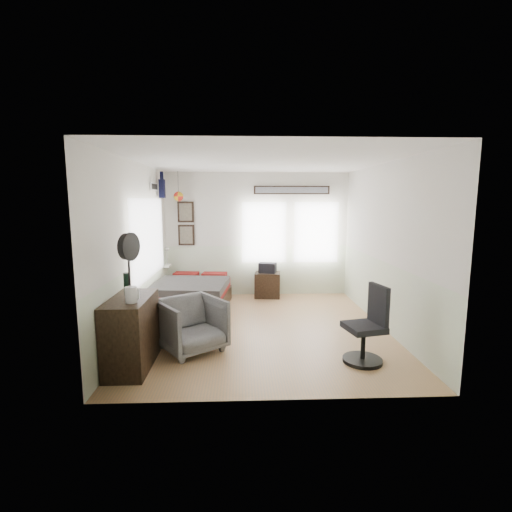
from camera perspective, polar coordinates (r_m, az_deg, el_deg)
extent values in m
cube|color=tan|center=(6.27, 1.08, -11.05)|extent=(4.00, 4.50, 0.01)
cube|color=beige|center=(8.19, 0.18, 3.31)|extent=(4.00, 0.02, 2.70)
cube|color=beige|center=(3.74, 3.17, -2.98)|extent=(4.00, 0.02, 2.70)
cube|color=beige|center=(6.17, -17.78, 1.18)|extent=(0.02, 4.50, 2.70)
cube|color=beige|center=(6.39, 19.33, 1.35)|extent=(0.02, 4.50, 2.70)
cube|color=white|center=(5.94, 1.16, 14.38)|extent=(4.00, 4.50, 0.02)
cube|color=beige|center=(8.29, 0.18, -2.21)|extent=(4.00, 0.01, 1.10)
cube|color=beige|center=(6.31, -17.38, -6.04)|extent=(0.01, 4.50, 1.10)
cube|color=beige|center=(6.53, 18.92, -5.63)|extent=(0.01, 4.50, 1.10)
cube|color=silver|center=(6.67, -16.24, 2.64)|extent=(0.03, 2.20, 1.35)
cube|color=silver|center=(8.15, 1.25, 3.64)|extent=(0.95, 0.03, 1.30)
cube|color=silver|center=(8.30, 9.21, 3.62)|extent=(0.95, 0.03, 1.30)
cube|color=black|center=(8.23, -10.67, 3.19)|extent=(0.35, 0.03, 0.45)
cube|color=black|center=(8.20, -10.77, 6.67)|extent=(0.35, 0.03, 0.45)
cube|color=#7F7259|center=(8.21, -10.69, 3.18)|extent=(0.27, 0.01, 0.37)
cube|color=#7F7259|center=(8.18, -10.78, 6.66)|extent=(0.27, 0.01, 0.37)
cube|color=black|center=(8.19, 5.53, 10.06)|extent=(1.65, 0.03, 0.18)
cube|color=gray|center=(8.17, 5.54, 10.07)|extent=(1.58, 0.01, 0.13)
cube|color=white|center=(7.23, -15.43, 10.25)|extent=(0.02, 0.48, 0.14)
sphere|color=red|center=(7.95, -11.84, 8.96)|extent=(0.20, 0.20, 0.20)
cube|color=black|center=(7.32, -9.73, -7.04)|extent=(1.47, 1.96, 0.29)
cube|color=maroon|center=(7.26, -9.77, -5.29)|extent=(1.42, 1.91, 0.16)
cube|color=#363430|center=(7.03, -10.01, -4.52)|extent=(1.47, 1.42, 0.13)
cube|color=maroon|center=(7.98, -11.28, -3.00)|extent=(0.53, 0.36, 0.13)
cube|color=maroon|center=(7.91, -6.94, -3.00)|extent=(0.53, 0.36, 0.13)
cube|color=black|center=(5.01, -18.61, -11.11)|extent=(0.48, 1.00, 0.90)
imported|color=slate|center=(5.35, -9.89, -10.38)|extent=(1.13, 1.13, 0.75)
cube|color=black|center=(8.13, 1.78, -4.44)|extent=(0.59, 0.49, 0.54)
cylinder|color=black|center=(5.23, 16.05, -15.15)|extent=(0.51, 0.51, 0.05)
cylinder|color=black|center=(5.14, 16.15, -12.88)|extent=(0.06, 0.06, 0.39)
cube|color=black|center=(5.07, 16.26, -10.50)|extent=(0.54, 0.54, 0.08)
cube|color=black|center=(5.08, 18.32, -7.05)|extent=(0.15, 0.42, 0.51)
cylinder|color=silver|center=(4.63, -18.65, -5.66)|extent=(0.14, 0.14, 0.19)
cube|color=silver|center=(4.61, -17.64, -5.57)|extent=(0.02, 0.02, 0.11)
cylinder|color=black|center=(5.01, -19.30, -4.07)|extent=(0.07, 0.07, 0.29)
cylinder|color=black|center=(4.68, -18.91, -2.73)|extent=(0.03, 0.03, 0.63)
cylinder|color=black|center=(4.63, -19.11, 1.38)|extent=(0.16, 0.32, 0.32)
cylinder|color=black|center=(4.62, -18.61, 1.39)|extent=(0.13, 0.33, 0.34)
cube|color=black|center=(8.05, 1.79, -1.83)|extent=(0.41, 0.33, 0.21)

